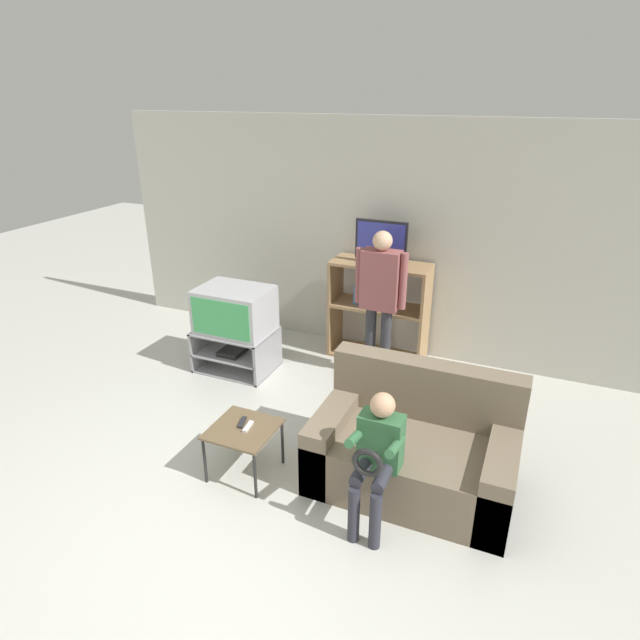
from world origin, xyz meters
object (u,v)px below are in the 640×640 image
(tv_stand, at_px, (236,350))
(snack_table, at_px, (243,433))
(television_flat, at_px, (381,243))
(couch, at_px, (414,450))
(person_seated_child, at_px, (377,452))
(remote_control_black, at_px, (242,422))
(television_main, at_px, (235,310))
(media_shelf, at_px, (379,310))
(person_standing_adult, at_px, (380,293))
(remote_control_white, at_px, (248,427))

(tv_stand, xyz_separation_m, snack_table, (0.99, -1.48, 0.15))
(television_flat, height_order, couch, television_flat)
(tv_stand, xyz_separation_m, person_seated_child, (2.10, -1.58, 0.37))
(remote_control_black, bearing_deg, television_main, 108.19)
(media_shelf, bearing_deg, person_seated_child, -72.73)
(television_main, height_order, couch, television_main)
(television_main, relative_size, media_shelf, 0.68)
(television_main, bearing_deg, media_shelf, 33.64)
(tv_stand, height_order, television_main, television_main)
(tv_stand, distance_m, television_main, 0.47)
(television_main, bearing_deg, person_seated_child, -37.37)
(television_flat, xyz_separation_m, person_standing_adult, (0.15, -0.46, -0.38))
(snack_table, height_order, couch, couch)
(remote_control_black, relative_size, person_standing_adult, 0.09)
(person_standing_adult, bearing_deg, couch, -62.56)
(remote_control_black, xyz_separation_m, remote_control_white, (0.07, -0.03, 0.00))
(couch, distance_m, person_seated_child, 0.62)
(person_seated_child, bearing_deg, person_standing_adult, 107.26)
(remote_control_black, distance_m, person_seated_child, 1.17)
(television_flat, relative_size, couch, 0.38)
(remote_control_white, bearing_deg, media_shelf, 76.16)
(television_main, distance_m, television_flat, 1.70)
(snack_table, bearing_deg, person_seated_child, -5.05)
(television_flat, relative_size, person_standing_adult, 0.35)
(person_standing_adult, xyz_separation_m, person_seated_child, (0.62, -1.99, -0.37))
(media_shelf, distance_m, person_seated_child, 2.59)
(television_flat, distance_m, couch, 2.38)
(media_shelf, xyz_separation_m, person_standing_adult, (0.15, -0.48, 0.39))
(media_shelf, relative_size, remote_control_black, 7.79)
(media_shelf, bearing_deg, snack_table, -98.20)
(remote_control_white, relative_size, person_standing_adult, 0.09)
(television_flat, height_order, person_seated_child, television_flat)
(media_shelf, height_order, person_seated_child, media_shelf)
(person_seated_child, bearing_deg, snack_table, 174.95)
(media_shelf, height_order, remote_control_white, media_shelf)
(remote_control_black, xyz_separation_m, couch, (1.29, 0.37, -0.13))
(remote_control_white, relative_size, couch, 0.10)
(tv_stand, bearing_deg, couch, -25.27)
(remote_control_white, relative_size, person_seated_child, 0.14)
(tv_stand, bearing_deg, person_standing_adult, 15.71)
(tv_stand, relative_size, television_flat, 1.46)
(television_main, relative_size, person_standing_adult, 0.47)
(person_standing_adult, bearing_deg, person_seated_child, -72.74)
(television_main, distance_m, couch, 2.51)
(couch, height_order, person_standing_adult, person_standing_adult)
(remote_control_white, distance_m, person_seated_child, 1.09)
(tv_stand, height_order, television_flat, television_flat)
(tv_stand, height_order, snack_table, tv_stand)
(television_flat, distance_m, person_seated_child, 2.67)
(person_standing_adult, bearing_deg, tv_stand, -164.29)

